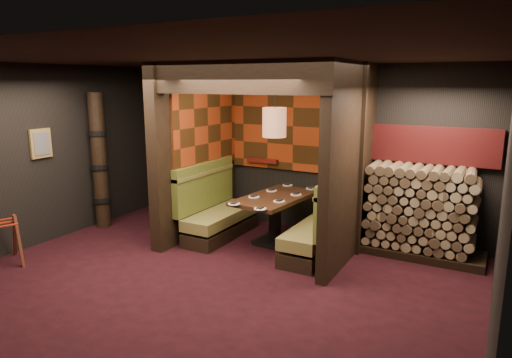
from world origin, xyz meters
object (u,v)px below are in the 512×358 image
object	(u,v)px
pendant_lamp	(274,122)
booth_bench_right	(322,230)
luggage_rack	(0,240)
totem_column	(99,162)
booth_bench_left	(216,213)
dining_table	(275,210)
firewood_stack	(426,212)

from	to	relation	value
pendant_lamp	booth_bench_right	bearing A→B (deg)	-5.46
luggage_rack	totem_column	xyz separation A→B (m)	(-0.08, 1.98, 0.81)
booth_bench_left	totem_column	size ratio (longest dim) A/B	0.67
dining_table	firewood_stack	distance (m)	2.28
luggage_rack	dining_table	bearing A→B (deg)	41.09
booth_bench_right	firewood_stack	size ratio (longest dim) A/B	0.92
booth_bench_left	booth_bench_right	bearing A→B (deg)	0.00
booth_bench_right	pendant_lamp	size ratio (longest dim) A/B	1.44
dining_table	pendant_lamp	size ratio (longest dim) A/B	1.42
pendant_lamp	firewood_stack	bearing A→B (deg)	15.72
luggage_rack	firewood_stack	bearing A→B (deg)	31.61
pendant_lamp	totem_column	xyz separation A→B (m)	(-3.14, -0.63, -0.78)
booth_bench_right	luggage_rack	distance (m)	4.65
luggage_rack	pendant_lamp	bearing A→B (deg)	40.55
booth_bench_right	dining_table	distance (m)	0.87
pendant_lamp	firewood_stack	world-z (taller)	pendant_lamp
booth_bench_left	booth_bench_right	size ratio (longest dim) A/B	1.00
booth_bench_left	firewood_stack	world-z (taller)	firewood_stack
booth_bench_right	totem_column	bearing A→B (deg)	-172.14
booth_bench_right	totem_column	xyz separation A→B (m)	(-3.98, -0.55, 0.79)
dining_table	totem_column	size ratio (longest dim) A/B	0.66
totem_column	booth_bench_left	bearing A→B (deg)	14.75
booth_bench_left	firewood_stack	distance (m)	3.33
pendant_lamp	firewood_stack	xyz separation A→B (m)	(2.20, 0.62, -1.28)
pendant_lamp	totem_column	world-z (taller)	pendant_lamp
dining_table	totem_column	world-z (taller)	totem_column
dining_table	pendant_lamp	xyz separation A→B (m)	(-0.00, -0.05, 1.41)
pendant_lamp	luggage_rack	distance (m)	4.33
booth_bench_left	booth_bench_right	world-z (taller)	same
booth_bench_left	dining_table	world-z (taller)	booth_bench_left
luggage_rack	totem_column	size ratio (longest dim) A/B	0.34
pendant_lamp	booth_bench_left	bearing A→B (deg)	-175.58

